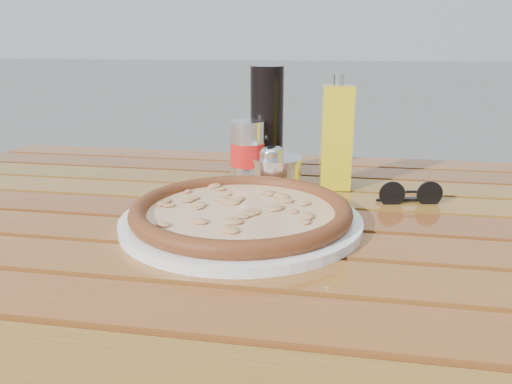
% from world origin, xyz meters
% --- Properties ---
extents(table, '(1.40, 0.90, 0.75)m').
position_xyz_m(table, '(0.00, -0.00, 0.67)').
color(table, '#3D210D').
rests_on(table, ground).
extents(plate, '(0.44, 0.44, 0.01)m').
position_xyz_m(plate, '(-0.01, -0.06, 0.76)').
color(plate, white).
rests_on(plate, table).
extents(pizza, '(0.43, 0.43, 0.03)m').
position_xyz_m(pizza, '(-0.01, -0.06, 0.77)').
color(pizza, '#FBDFB4').
rests_on(pizza, plate).
extents(pepper_shaker, '(0.07, 0.07, 0.08)m').
position_xyz_m(pepper_shaker, '(0.00, 0.14, 0.79)').
color(pepper_shaker, '#AE3413').
rests_on(pepper_shaker, table).
extents(oregano_shaker, '(0.06, 0.06, 0.08)m').
position_xyz_m(oregano_shaker, '(0.01, 0.16, 0.79)').
color(oregano_shaker, '#37421A').
rests_on(oregano_shaker, table).
extents(dark_bottle, '(0.08, 0.08, 0.22)m').
position_xyz_m(dark_bottle, '(-0.02, 0.24, 0.86)').
color(dark_bottle, black).
rests_on(dark_bottle, table).
extents(soda_can, '(0.09, 0.09, 0.12)m').
position_xyz_m(soda_can, '(-0.05, 0.19, 0.81)').
color(soda_can, silver).
rests_on(soda_can, table).
extents(olive_oil_cruet, '(0.06, 0.06, 0.21)m').
position_xyz_m(olive_oil_cruet, '(0.12, 0.18, 0.85)').
color(olive_oil_cruet, gold).
rests_on(olive_oil_cruet, table).
extents(parmesan_tin, '(0.10, 0.10, 0.07)m').
position_xyz_m(parmesan_tin, '(0.02, 0.15, 0.78)').
color(parmesan_tin, white).
rests_on(parmesan_tin, table).
extents(sunglasses, '(0.11, 0.04, 0.04)m').
position_xyz_m(sunglasses, '(0.25, 0.10, 0.77)').
color(sunglasses, black).
rests_on(sunglasses, table).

